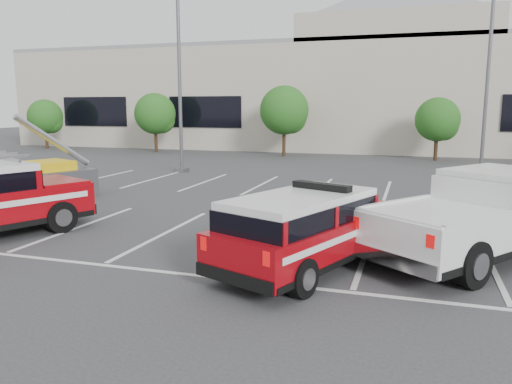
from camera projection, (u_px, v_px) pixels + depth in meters
ground at (259, 242)px, 12.75m from camera, size 120.00×120.00×0.00m
stall_markings at (298, 208)px, 16.98m from camera, size 23.00×15.00×0.01m
convention_building at (373, 91)px, 41.84m from camera, size 60.00×16.99×13.20m
tree_far_left at (47, 118)px, 40.45m from camera, size 2.77×2.77×3.99m
tree_left at (156, 115)px, 37.43m from camera, size 3.07×3.07×4.42m
tree_mid_left at (286, 112)px, 34.41m from camera, size 3.37×3.37×4.85m
tree_mid_right at (439, 121)px, 31.52m from camera, size 2.77×2.77×3.99m
light_pole_left at (179, 71)px, 25.53m from camera, size 0.90×0.60×10.24m
light_pole_mid at (488, 70)px, 24.82m from camera, size 0.90×0.60×10.24m
fire_chief_suv at (310, 234)px, 10.63m from camera, size 3.60×5.40×1.79m
white_pickup at (485, 223)px, 11.42m from camera, size 5.68×6.48×1.98m
utility_rig at (37, 182)px, 18.53m from camera, size 4.24×4.06×3.18m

